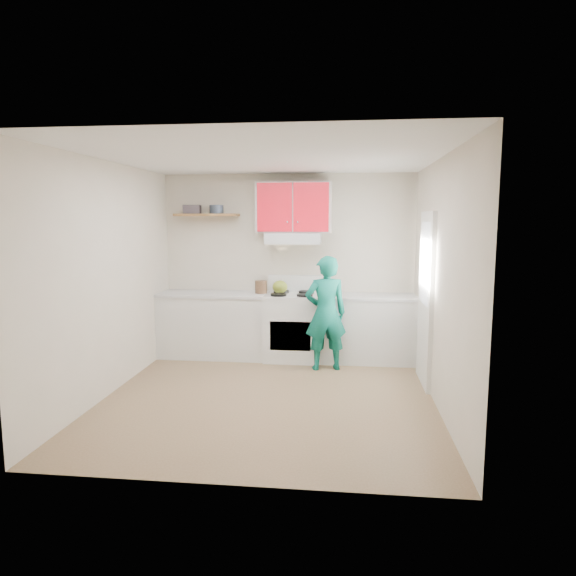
# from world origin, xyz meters

# --- Properties ---
(floor) EXTENTS (3.80, 3.80, 0.00)m
(floor) POSITION_xyz_m (0.00, 0.00, 0.00)
(floor) COLOR brown
(floor) RESTS_ON ground
(ceiling) EXTENTS (3.60, 3.80, 0.04)m
(ceiling) POSITION_xyz_m (0.00, 0.00, 2.60)
(ceiling) COLOR white
(ceiling) RESTS_ON floor
(back_wall) EXTENTS (3.60, 0.04, 2.60)m
(back_wall) POSITION_xyz_m (0.00, 1.90, 1.30)
(back_wall) COLOR beige
(back_wall) RESTS_ON floor
(front_wall) EXTENTS (3.60, 0.04, 2.60)m
(front_wall) POSITION_xyz_m (0.00, -1.90, 1.30)
(front_wall) COLOR beige
(front_wall) RESTS_ON floor
(left_wall) EXTENTS (0.04, 3.80, 2.60)m
(left_wall) POSITION_xyz_m (-1.80, 0.00, 1.30)
(left_wall) COLOR beige
(left_wall) RESTS_ON floor
(right_wall) EXTENTS (0.04, 3.80, 2.60)m
(right_wall) POSITION_xyz_m (1.80, 0.00, 1.30)
(right_wall) COLOR beige
(right_wall) RESTS_ON floor
(door) EXTENTS (0.05, 0.85, 2.05)m
(door) POSITION_xyz_m (1.78, 0.70, 1.02)
(door) COLOR white
(door) RESTS_ON floor
(door_glass) EXTENTS (0.01, 0.55, 0.95)m
(door_glass) POSITION_xyz_m (1.75, 0.70, 1.45)
(door_glass) COLOR white
(door_glass) RESTS_ON door
(counter_left) EXTENTS (1.52, 0.60, 0.90)m
(counter_left) POSITION_xyz_m (-1.04, 1.60, 0.45)
(counter_left) COLOR silver
(counter_left) RESTS_ON floor
(counter_right) EXTENTS (1.32, 0.60, 0.90)m
(counter_right) POSITION_xyz_m (1.14, 1.60, 0.45)
(counter_right) COLOR silver
(counter_right) RESTS_ON floor
(stove) EXTENTS (0.76, 0.65, 0.92)m
(stove) POSITION_xyz_m (0.10, 1.57, 0.46)
(stove) COLOR white
(stove) RESTS_ON floor
(range_hood) EXTENTS (0.76, 0.44, 0.15)m
(range_hood) POSITION_xyz_m (0.10, 1.68, 1.70)
(range_hood) COLOR silver
(range_hood) RESTS_ON back_wall
(upper_cabinets) EXTENTS (1.02, 0.33, 0.70)m
(upper_cabinets) POSITION_xyz_m (0.10, 1.73, 2.12)
(upper_cabinets) COLOR red
(upper_cabinets) RESTS_ON back_wall
(shelf) EXTENTS (0.90, 0.30, 0.04)m
(shelf) POSITION_xyz_m (-1.15, 1.75, 2.02)
(shelf) COLOR brown
(shelf) RESTS_ON back_wall
(books) EXTENTS (0.25, 0.19, 0.12)m
(books) POSITION_xyz_m (-1.35, 1.72, 2.10)
(books) COLOR #3C343B
(books) RESTS_ON shelf
(tin) EXTENTS (0.26, 0.26, 0.12)m
(tin) POSITION_xyz_m (-1.00, 1.72, 2.10)
(tin) COLOR #333D4C
(tin) RESTS_ON shelf
(kettle) EXTENTS (0.26, 0.26, 0.18)m
(kettle) POSITION_xyz_m (-0.09, 1.66, 1.01)
(kettle) COLOR olive
(kettle) RESTS_ON stove
(crock) EXTENTS (0.20, 0.20, 0.20)m
(crock) POSITION_xyz_m (-0.36, 1.63, 1.00)
(crock) COLOR #533824
(crock) RESTS_ON counter_left
(cutting_board) EXTENTS (0.34, 0.28, 0.02)m
(cutting_board) POSITION_xyz_m (0.71, 1.55, 0.91)
(cutting_board) COLOR olive
(cutting_board) RESTS_ON counter_right
(silicone_mat) EXTENTS (0.36, 0.32, 0.01)m
(silicone_mat) POSITION_xyz_m (1.44, 1.63, 0.90)
(silicone_mat) COLOR red
(silicone_mat) RESTS_ON counter_right
(person) EXTENTS (0.62, 0.48, 1.50)m
(person) POSITION_xyz_m (0.58, 1.13, 0.75)
(person) COLOR #0B6555
(person) RESTS_ON floor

